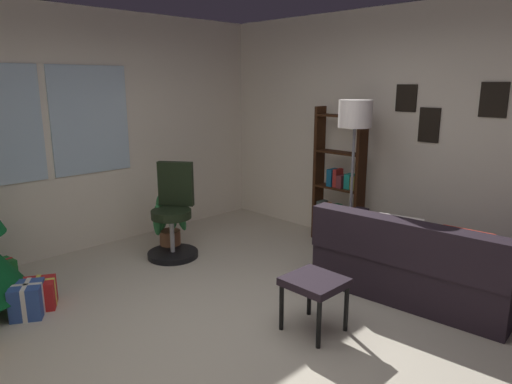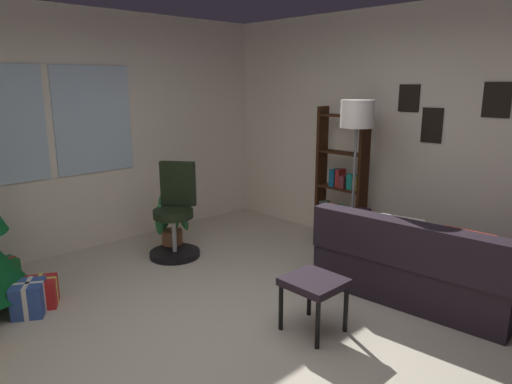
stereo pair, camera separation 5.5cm
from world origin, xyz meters
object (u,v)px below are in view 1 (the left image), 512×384
at_px(gift_box_blue, 27,300).
at_px(bookshelf, 339,185).
at_px(floor_lamp, 355,127).
at_px(gift_box_red, 38,294).
at_px(potted_plant, 168,226).
at_px(office_chair, 173,220).
at_px(footstool, 314,286).
at_px(couch, 433,264).

xyz_separation_m(gift_box_blue, bookshelf, (3.35, -0.72, 0.58)).
distance_m(gift_box_blue, floor_lamp, 3.44).
xyz_separation_m(gift_box_red, potted_plant, (1.61, 0.40, 0.16)).
distance_m(office_chair, floor_lamp, 2.21).
bearing_deg(office_chair, gift_box_red, -172.16).
distance_m(footstool, floor_lamp, 1.91).
distance_m(couch, gift_box_blue, 3.58).
bearing_deg(gift_box_blue, potted_plant, 15.69).
height_order(footstool, gift_box_blue, footstool).
xyz_separation_m(footstool, gift_box_blue, (-1.52, 1.82, -0.24)).
relative_size(bookshelf, floor_lamp, 0.94).
bearing_deg(gift_box_red, bookshelf, -13.93).
xyz_separation_m(gift_box_red, gift_box_blue, (-0.12, -0.09, 0.01)).
bearing_deg(bookshelf, office_chair, 148.75).
height_order(footstool, potted_plant, potted_plant).
bearing_deg(gift_box_red, couch, -39.32).
distance_m(footstool, gift_box_red, 2.38).
bearing_deg(gift_box_blue, office_chair, 10.16).
bearing_deg(gift_box_red, potted_plant, 13.94).
bearing_deg(gift_box_blue, bookshelf, -12.06).
relative_size(footstool, gift_box_blue, 1.23).
height_order(couch, office_chair, office_chair).
xyz_separation_m(bookshelf, potted_plant, (-1.62, 1.20, -0.43)).
relative_size(couch, gift_box_red, 5.05).
distance_m(floor_lamp, potted_plant, 2.37).
xyz_separation_m(footstool, office_chair, (0.16, 2.12, 0.04)).
height_order(gift_box_blue, floor_lamp, floor_lamp).
bearing_deg(potted_plant, office_chair, -106.60).
relative_size(bookshelf, potted_plant, 2.39).
height_order(couch, gift_box_red, couch).
relative_size(gift_box_blue, potted_plant, 0.52).
height_order(footstool, gift_box_red, footstool).
relative_size(gift_box_red, potted_plant, 0.52).
bearing_deg(bookshelf, floor_lamp, -131.82).
bearing_deg(couch, bookshelf, 70.99).
bearing_deg(potted_plant, floor_lamp, -53.68).
height_order(bookshelf, floor_lamp, floor_lamp).
xyz_separation_m(office_chair, bookshelf, (1.68, -1.02, 0.30)).
bearing_deg(floor_lamp, gift_box_blue, 158.39).
xyz_separation_m(couch, gift_box_blue, (-2.86, 2.16, -0.13)).
bearing_deg(potted_plant, gift_box_blue, -164.31).
xyz_separation_m(couch, potted_plant, (-1.12, 2.64, 0.01)).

